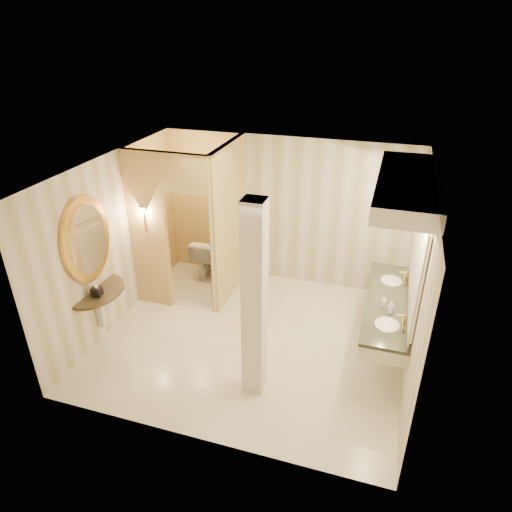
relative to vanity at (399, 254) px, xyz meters
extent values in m
plane|color=white|center=(-1.98, -0.34, -1.63)|extent=(4.50, 4.50, 0.00)
plane|color=white|center=(-1.98, -0.34, 1.07)|extent=(4.50, 4.50, 0.00)
cube|color=beige|center=(-1.98, 1.66, -0.28)|extent=(4.50, 0.02, 2.70)
cube|color=beige|center=(-1.98, -2.34, -0.28)|extent=(4.50, 0.02, 2.70)
cube|color=beige|center=(-4.23, -0.34, -0.28)|extent=(0.02, 4.00, 2.70)
cube|color=beige|center=(0.27, -0.34, -0.28)|extent=(0.02, 4.00, 2.70)
cube|color=#EFCA7D|center=(-2.78, 0.91, -0.28)|extent=(0.10, 1.50, 2.70)
cube|color=#EFCA7D|center=(-3.90, 0.16, -0.28)|extent=(0.65, 0.10, 2.70)
cube|color=#EFCA7D|center=(-3.18, 0.16, 0.77)|extent=(0.80, 0.10, 0.60)
cube|color=beige|center=(-2.86, 0.55, -0.58)|extent=(0.21, 0.79, 2.10)
cylinder|color=gold|center=(-3.90, 0.09, -0.08)|extent=(0.03, 0.03, 0.30)
cone|color=beige|center=(-3.90, 0.09, 0.12)|extent=(0.14, 0.14, 0.14)
cube|color=beige|center=(-0.03, 0.00, -0.90)|extent=(0.60, 2.18, 0.24)
cube|color=black|center=(-0.03, 0.00, -0.78)|extent=(0.64, 2.22, 0.05)
cube|color=black|center=(0.25, 0.00, -0.71)|extent=(0.03, 2.18, 0.10)
ellipsoid|color=white|center=(-0.03, -0.59, -0.80)|extent=(0.40, 0.44, 0.15)
cylinder|color=gold|center=(0.17, -0.59, -0.67)|extent=(0.03, 0.03, 0.22)
ellipsoid|color=white|center=(-0.03, 0.59, -0.80)|extent=(0.40, 0.44, 0.15)
cylinder|color=gold|center=(0.17, 0.59, -0.67)|extent=(0.03, 0.03, 0.22)
cube|color=white|center=(0.25, 0.00, 0.07)|extent=(0.03, 2.18, 1.40)
cube|color=beige|center=(-0.03, 0.00, 0.96)|extent=(0.75, 2.38, 0.22)
cylinder|color=black|center=(-4.21, -1.00, -0.78)|extent=(0.99, 0.99, 0.05)
cube|color=beige|center=(-4.17, -1.00, -1.08)|extent=(0.10, 0.10, 0.60)
cylinder|color=#ECB345|center=(-4.19, -1.00, 0.07)|extent=(0.07, 0.99, 0.99)
cylinder|color=white|center=(-4.15, -1.00, 0.07)|extent=(0.02, 0.79, 0.79)
cube|color=beige|center=(-1.63, -1.31, -0.28)|extent=(0.27, 0.27, 2.70)
cube|color=black|center=(-4.07, -1.13, -0.68)|extent=(0.15, 0.15, 0.13)
imported|color=white|center=(-3.42, 1.34, -1.24)|extent=(0.44, 0.77, 0.78)
imported|color=beige|center=(-0.11, -0.16, -0.68)|extent=(0.07, 0.07, 0.15)
imported|color=silver|center=(0.00, -0.23, -0.69)|extent=(0.09, 0.09, 0.12)
imported|color=#C6B28C|center=(-0.01, -0.31, -0.66)|extent=(0.09, 0.09, 0.19)
camera|label=1|loc=(-0.22, -5.76, 2.82)|focal=32.00mm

